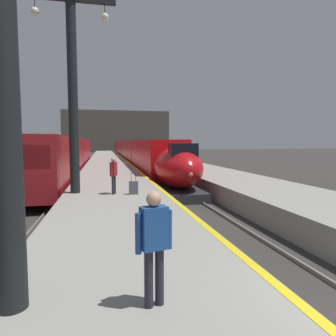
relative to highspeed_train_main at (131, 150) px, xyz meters
The scene contains 14 objects.
platform_left 24.19m from the highspeed_train_main, 99.66° to the right, with size 4.80×110.00×1.05m, color gray.
platform_right 24.19m from the highspeed_train_main, 80.34° to the right, with size 4.80×110.00×1.05m, color gray.
platform_left_safety_stripe 23.88m from the highspeed_train_main, 94.25° to the right, with size 0.20×107.80×0.01m, color yellow.
rail_main_left 21.15m from the highspeed_train_main, 92.04° to the right, with size 0.08×110.00×0.12m, color slate.
rail_main_right 21.15m from the highspeed_train_main, 87.96° to the right, with size 0.08×110.00×0.12m, color slate.
rail_secondary_left 22.91m from the highspeed_train_main, 112.80° to the right, with size 0.08×110.00×0.12m, color slate.
rail_secondary_right 22.38m from the highspeed_train_main, 109.25° to the right, with size 0.08×110.00×0.12m, color slate.
highspeed_train_main is the anchor object (origin of this frame).
regional_train_adjacent 20.97m from the highspeed_train_main, 112.72° to the right, with size 2.85×36.60×3.80m.
station_column_mid 38.20m from the highspeed_train_main, 98.95° to the right, with size 4.00×0.68×9.03m.
passenger_near_edge 38.41m from the highspeed_train_main, 96.18° to the right, with size 0.36×0.53×1.69m.
passenger_mid_platform 48.17m from the highspeed_train_main, 94.63° to the right, with size 0.56×0.31×1.69m.
rolling_suitcase 38.59m from the highspeed_train_main, 94.85° to the right, with size 0.40×0.22×0.98m.
terminus_back_wall 53.69m from the highspeed_train_main, 90.00° to the left, with size 36.00×2.00×14.00m, color #4C4742.
Camera 1 is at (-4.57, -3.68, 3.44)m, focal length 32.58 mm.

